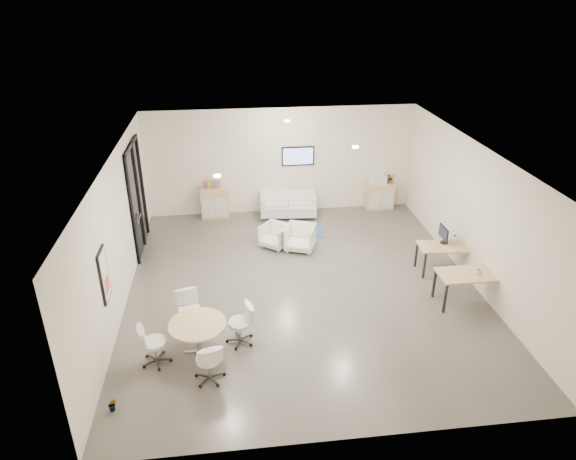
% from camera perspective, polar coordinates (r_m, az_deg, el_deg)
% --- Properties ---
extents(room_shell, '(9.60, 10.60, 4.80)m').
position_cam_1_polar(room_shell, '(11.33, 1.75, 0.59)').
color(room_shell, '#514E4A').
rests_on(room_shell, ground).
extents(glass_door, '(0.09, 1.90, 2.85)m').
position_cam_1_polar(glass_door, '(13.76, -16.43, 3.76)').
color(glass_door, black).
rests_on(glass_door, room_shell).
extents(artwork, '(0.05, 0.54, 1.04)m').
position_cam_1_polar(artwork, '(10.11, -19.74, -4.75)').
color(artwork, black).
rests_on(artwork, room_shell).
extents(wall_tv, '(0.98, 0.06, 0.58)m').
position_cam_1_polar(wall_tv, '(15.46, 1.11, 8.21)').
color(wall_tv, black).
rests_on(wall_tv, room_shell).
extents(ceiling_spots, '(3.14, 4.14, 0.03)m').
position_cam_1_polar(ceiling_spots, '(11.51, 0.23, 9.44)').
color(ceiling_spots, '#FFEAC6').
rests_on(ceiling_spots, room_shell).
extents(sideboard_left, '(0.83, 0.43, 0.94)m').
position_cam_1_polar(sideboard_left, '(15.57, -8.14, 3.06)').
color(sideboard_left, tan).
rests_on(sideboard_left, room_shell).
extents(sideboard_right, '(0.85, 0.41, 0.85)m').
position_cam_1_polar(sideboard_right, '(16.27, 10.13, 3.76)').
color(sideboard_right, tan).
rests_on(sideboard_right, room_shell).
extents(books, '(0.48, 0.14, 0.22)m').
position_cam_1_polar(books, '(15.37, -8.43, 5.05)').
color(books, red).
rests_on(books, sideboard_left).
extents(printer, '(0.48, 0.41, 0.33)m').
position_cam_1_polar(printer, '(16.04, 9.94, 5.67)').
color(printer, white).
rests_on(printer, sideboard_right).
extents(loveseat, '(1.72, 0.97, 0.62)m').
position_cam_1_polar(loveseat, '(15.55, 0.00, 2.78)').
color(loveseat, white).
rests_on(loveseat, room_shell).
extents(blue_rug, '(1.47, 1.03, 0.01)m').
position_cam_1_polar(blue_rug, '(14.71, 1.12, -0.07)').
color(blue_rug, '#324D9B').
rests_on(blue_rug, room_shell).
extents(armchair_left, '(0.92, 0.91, 0.69)m').
position_cam_1_polar(armchair_left, '(13.71, -1.48, -0.52)').
color(armchair_left, white).
rests_on(armchair_left, room_shell).
extents(armchair_right, '(0.92, 0.89, 0.75)m').
position_cam_1_polar(armchair_right, '(13.54, 1.36, -0.74)').
color(armchair_right, white).
rests_on(armchair_right, room_shell).
extents(desk_rear, '(1.37, 0.76, 0.69)m').
position_cam_1_polar(desk_rear, '(13.00, 17.15, -1.95)').
color(desk_rear, tan).
rests_on(desk_rear, room_shell).
extents(desk_front, '(1.43, 0.72, 0.75)m').
position_cam_1_polar(desk_front, '(11.87, 19.64, -4.87)').
color(desk_front, tan).
rests_on(desk_front, room_shell).
extents(monitor, '(0.20, 0.50, 0.44)m').
position_cam_1_polar(monitor, '(12.97, 16.91, -0.46)').
color(monitor, black).
rests_on(monitor, desk_rear).
extents(round_table, '(1.09, 1.09, 0.66)m').
position_cam_1_polar(round_table, '(9.97, -10.01, -10.59)').
color(round_table, tan).
rests_on(round_table, room_shell).
extents(meeting_chairs, '(2.29, 2.29, 0.82)m').
position_cam_1_polar(meeting_chairs, '(10.07, -9.94, -11.35)').
color(meeting_chairs, white).
rests_on(meeting_chairs, room_shell).
extents(plant_cabinet, '(0.30, 0.32, 0.23)m').
position_cam_1_polar(plant_cabinet, '(16.19, 11.31, 5.60)').
color(plant_cabinet, '#3F7F3F').
rests_on(plant_cabinet, sideboard_right).
extents(plant_floor, '(0.17, 0.28, 0.12)m').
position_cam_1_polar(plant_floor, '(9.47, -18.85, -18.19)').
color(plant_floor, '#3F7F3F').
rests_on(plant_floor, room_shell).
extents(cup, '(0.15, 0.13, 0.13)m').
position_cam_1_polar(cup, '(11.82, 20.43, -4.32)').
color(cup, white).
rests_on(cup, desk_front).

